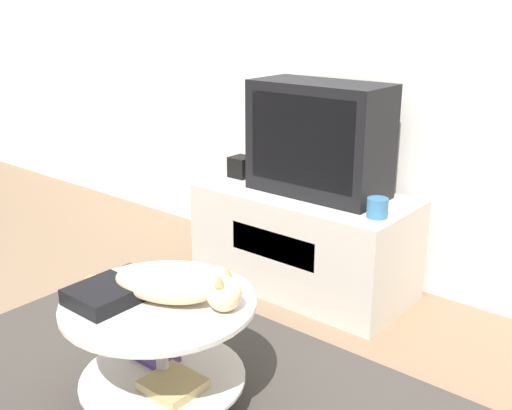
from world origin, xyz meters
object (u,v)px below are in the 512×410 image
at_px(cat, 173,285).
at_px(dvd_box, 104,295).
at_px(tv, 319,139).
at_px(speaker, 241,167).

bearing_deg(cat, dvd_box, -156.67).
relative_size(tv, cat, 1.16).
bearing_deg(speaker, cat, -59.08).
xyz_separation_m(tv, cat, (0.20, -1.18, -0.28)).
bearing_deg(cat, tv, 80.49).
xyz_separation_m(tv, speaker, (-0.49, -0.02, -0.22)).
bearing_deg(speaker, dvd_box, -68.39).
height_order(speaker, cat, speaker).
bearing_deg(speaker, tv, 2.18).
height_order(dvd_box, cat, cat).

